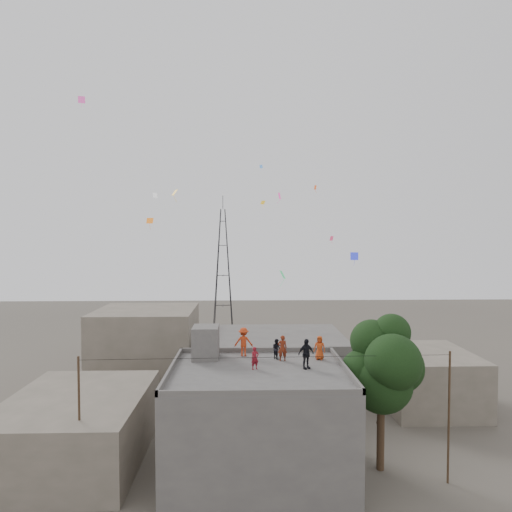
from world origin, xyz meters
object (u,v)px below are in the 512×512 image
at_px(tree, 384,366).
at_px(person_red_adult, 282,348).
at_px(person_dark_adult, 306,354).
at_px(transmission_tower, 223,269).
at_px(stair_head_box, 206,342).

distance_m(tree, person_red_adult, 6.02).
distance_m(person_red_adult, person_dark_adult, 2.02).
bearing_deg(person_red_adult, transmission_tower, -84.71).
bearing_deg(tree, stair_head_box, 169.26).
relative_size(transmission_tower, person_dark_adult, 11.60).
bearing_deg(transmission_tower, stair_head_box, -88.77).
distance_m(stair_head_box, person_red_adult, 4.79).
bearing_deg(person_dark_adult, stair_head_box, 134.90).
relative_size(stair_head_box, tree, 0.22).
relative_size(tree, transmission_tower, 0.45).
relative_size(person_red_adult, person_dark_adult, 0.91).
bearing_deg(stair_head_box, transmission_tower, 91.23).
bearing_deg(stair_head_box, person_red_adult, -8.63).
height_order(tree, person_dark_adult, tree).
bearing_deg(transmission_tower, person_dark_adult, -80.35).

